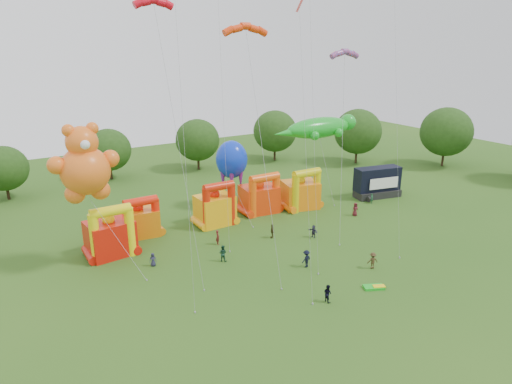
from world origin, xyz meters
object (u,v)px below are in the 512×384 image
teddy_bear_kite (101,203)px  gecko_kite (321,136)px  bouncy_castle_0 (111,236)px  octopus_kite (235,175)px  bouncy_castle_2 (216,208)px  stage_trailer (377,183)px  spectator_4 (272,231)px  spectator_0 (153,260)px

teddy_bear_kite → gecko_kite: teddy_bear_kite is taller
bouncy_castle_0 → octopus_kite: bearing=16.4°
bouncy_castle_2 → gecko_kite: size_ratio=0.42×
stage_trailer → spectator_4: 23.36m
stage_trailer → spectator_0: (-38.01, -4.33, -1.53)m
bouncy_castle_0 → gecko_kite: size_ratio=0.43×
bouncy_castle_0 → octopus_kite: 20.22m
bouncy_castle_2 → stage_trailer: (26.77, -2.88, -0.05)m
gecko_kite → octopus_kite: 13.87m
stage_trailer → gecko_kite: (-9.30, 3.01, 7.78)m
bouncy_castle_2 → spectator_0: bouncy_castle_2 is taller
bouncy_castle_0 → teddy_bear_kite: (-1.36, -3.61, 5.29)m
spectator_0 → octopus_kite: bearing=50.3°
teddy_bear_kite → gecko_kite: bearing=10.0°
stage_trailer → gecko_kite: 12.50m
teddy_bear_kite → spectator_4: 20.83m
stage_trailer → gecko_kite: gecko_kite is taller
teddy_bear_kite → stage_trailer: bearing=3.8°
gecko_kite → octopus_kite: gecko_kite is taller
gecko_kite → octopus_kite: bearing=164.7°
teddy_bear_kite → spectator_4: size_ratio=8.61×
bouncy_castle_2 → gecko_kite: 19.10m
bouncy_castle_2 → bouncy_castle_0: bearing=-171.6°
gecko_kite → spectator_4: bearing=-150.1°
bouncy_castle_2 → spectator_0: size_ratio=4.01×
bouncy_castle_0 → octopus_kite: size_ratio=0.58×
bouncy_castle_2 → teddy_bear_kite: size_ratio=0.39×
bouncy_castle_0 → bouncy_castle_2: bouncy_castle_0 is taller
gecko_kite → spectator_4: gecko_kite is taller
bouncy_castle_0 → bouncy_castle_2: 14.44m
stage_trailer → octopus_kite: size_ratio=0.71×
spectator_4 → spectator_0: bearing=-49.5°
teddy_bear_kite → octopus_kite: size_ratio=1.46×
octopus_kite → spectator_0: (-16.14, -10.77, -4.53)m
spectator_0 → teddy_bear_kite: bearing=177.9°
bouncy_castle_0 → stage_trailer: size_ratio=0.82×
bouncy_castle_2 → stage_trailer: bearing=-6.1°
gecko_kite → spectator_0: size_ratio=9.57×
stage_trailer → teddy_bear_kite: teddy_bear_kite is taller
bouncy_castle_0 → bouncy_castle_2: size_ratio=1.02×
bouncy_castle_0 → octopus_kite: (19.19, 5.66, 2.90)m
stage_trailer → bouncy_castle_0: bearing=178.9°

